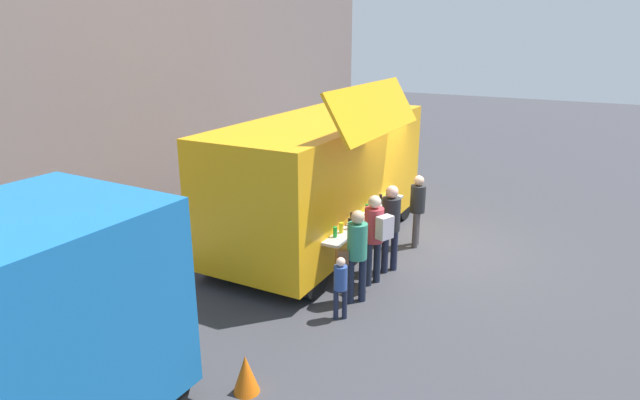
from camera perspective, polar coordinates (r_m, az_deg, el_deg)
The scene contains 10 objects.
ground_plane at distance 12.14m, azimuth 10.99°, elevation -5.01°, with size 60.00×60.00×0.00m, color #38383D.
curb_strip at distance 10.90m, azimuth -22.65°, elevation -8.43°, with size 28.00×1.60×0.15m, color #9E998E.
food_truck_main at distance 11.70m, azimuth 0.21°, elevation 2.49°, with size 6.18×3.00×3.68m.
traffic_cone_orange at distance 7.48m, azimuth -7.99°, elevation -18.04°, with size 0.36×0.36×0.55m, color orange.
trash_bin at distance 16.77m, azimuth 0.19°, elevation 3.51°, with size 0.60×0.60×1.02m, color #2E5E38.
customer_front_ordering at distance 10.48m, azimuth 7.56°, elevation -2.31°, with size 0.57×0.44×1.79m.
customer_mid_with_backpack at distance 9.89m, azimuth 5.98°, elevation -3.37°, with size 0.46×0.58×1.77m.
customer_rear_waiting at distance 9.25m, azimuth 3.92°, elevation -5.26°, with size 0.50×0.50×1.72m.
customer_extra_browsing at distance 11.87m, azimuth 10.45°, elevation -0.47°, with size 0.34×0.33×1.64m.
child_near_queue at distance 8.85m, azimuth 2.22°, elevation -8.87°, with size 0.23×0.23×1.11m.
Camera 1 is at (-10.78, -3.13, 4.63)m, focal length 29.74 mm.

